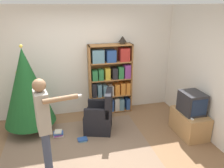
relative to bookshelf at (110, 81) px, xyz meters
name	(u,v)px	position (x,y,z in m)	size (l,w,h in m)	color
ground_plane	(94,156)	(-0.72, -1.66, -0.82)	(14.00, 14.00, 0.00)	#846042
wall_back	(79,62)	(-0.72, 0.22, 0.48)	(8.00, 0.10, 2.60)	silver
wall_right	(218,78)	(1.66, -1.66, 0.48)	(0.10, 8.00, 2.60)	silver
area_rug	(78,149)	(-0.99, -1.37, -0.81)	(2.74, 2.10, 0.01)	#7F6651
bookshelf	(110,81)	(0.00, 0.00, 0.00)	(1.05, 0.29, 1.72)	#A8703D
tv_stand	(189,123)	(1.35, -1.42, -0.57)	(0.49, 0.81, 0.49)	tan
television	(192,103)	(1.35, -1.42, -0.11)	(0.41, 0.49, 0.44)	#28282D
game_remote	(191,118)	(1.20, -1.66, -0.31)	(0.04, 0.12, 0.02)	white
christmas_tree	(27,87)	(-1.88, -0.46, 0.19)	(1.04, 1.04, 1.87)	#4C3323
armchair	(100,117)	(-0.44, -0.83, -0.50)	(0.72, 0.71, 0.92)	black
standing_person	(44,122)	(-1.49, -1.93, 0.15)	(0.68, 0.46, 1.63)	#38425B
table_lamp	(122,39)	(0.29, 0.01, 1.01)	(0.20, 0.20, 0.18)	#473828
book_pile_near_tree	(58,134)	(-1.33, -0.85, -0.76)	(0.22, 0.17, 0.12)	beige
book_pile_by_chair	(82,140)	(-0.87, -1.14, -0.79)	(0.20, 0.15, 0.05)	#5B899E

